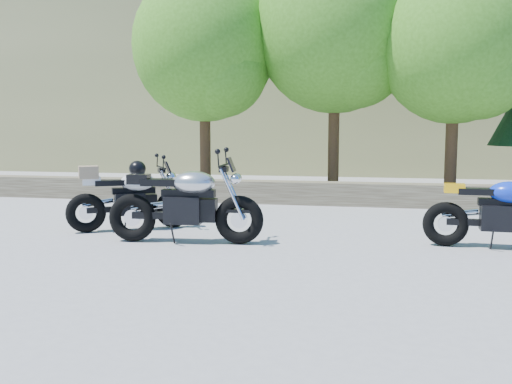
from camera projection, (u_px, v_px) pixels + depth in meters
ground at (225, 256)px, 7.48m from camera, size 90.00×90.00×0.00m
stone_wall at (290, 193)px, 12.79m from camera, size 22.00×0.55×0.50m
hillside at (401, 29)px, 33.23m from camera, size 80.00×30.00×15.00m
tree_decid_left at (208, 52)px, 14.52m from camera, size 3.67×3.67×5.62m
tree_decid_mid at (339, 33)px, 14.17m from camera, size 4.08×4.08×6.24m
tree_decid_right at (460, 49)px, 13.05m from camera, size 3.54×3.54×5.41m
silver_bike at (186, 205)px, 8.33m from camera, size 2.32×0.73×1.16m
white_bike at (130, 196)px, 9.40m from camera, size 1.84×1.24×1.15m
blue_bike at (501, 213)px, 7.91m from camera, size 2.08×0.66×1.04m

